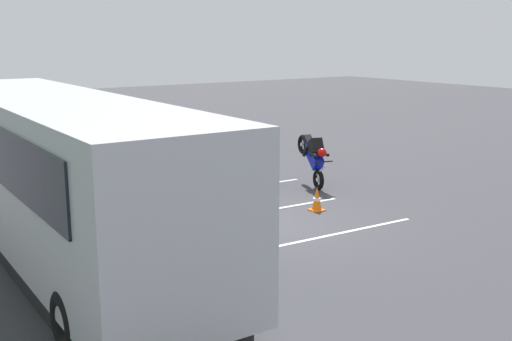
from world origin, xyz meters
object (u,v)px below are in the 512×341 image
stunt_motorcycle (313,155)px  traffic_cone (317,199)px  spectator_left (185,191)px  spectator_far_left (214,201)px  tour_bus (59,178)px  spectator_centre (169,177)px  parked_motorcycle_silver (198,237)px

stunt_motorcycle → traffic_cone: size_ratio=3.21×
spectator_left → stunt_motorcycle: spectator_left is taller
spectator_far_left → traffic_cone: size_ratio=2.87×
tour_bus → stunt_motorcycle: tour_bus is taller
spectator_centre → traffic_cone: 3.81m
tour_bus → spectator_left: (-0.02, -2.80, -0.66)m
spectator_far_left → stunt_motorcycle: (3.23, -5.31, -0.12)m
spectator_far_left → traffic_cone: 3.98m
stunt_motorcycle → spectator_far_left: bearing=121.3°
spectator_left → spectator_centre: size_ratio=0.95×
spectator_far_left → stunt_motorcycle: 6.21m
tour_bus → stunt_motorcycle: 8.27m
spectator_far_left → spectator_left: (1.38, -0.07, -0.10)m
tour_bus → traffic_cone: size_ratio=18.11×
tour_bus → parked_motorcycle_silver: size_ratio=5.57×
spectator_left → traffic_cone: spectator_left is taller
tour_bus → spectator_left: tour_bus is taller
tour_bus → spectator_far_left: size_ratio=6.32×
spectator_far_left → stunt_motorcycle: bearing=-58.7°
tour_bus → spectator_far_left: (-1.40, -2.73, -0.57)m
spectator_centre → stunt_motorcycle: spectator_centre is taller
tour_bus → spectator_centre: tour_bus is taller
spectator_far_left → spectator_left: size_ratio=1.08×
spectator_centre → traffic_cone: (-1.43, -3.45, -0.74)m
spectator_centre → parked_motorcycle_silver: size_ratio=0.86×
tour_bus → traffic_cone: tour_bus is taller
traffic_cone → tour_bus: bearing=88.0°
tour_bus → stunt_motorcycle: size_ratio=5.65×
tour_bus → traffic_cone: (-0.23, -6.46, -1.34)m
spectator_far_left → stunt_motorcycle: size_ratio=0.89×
parked_motorcycle_silver → spectator_far_left: bearing=-62.5°
tour_bus → stunt_motorcycle: (1.83, -8.04, -0.68)m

